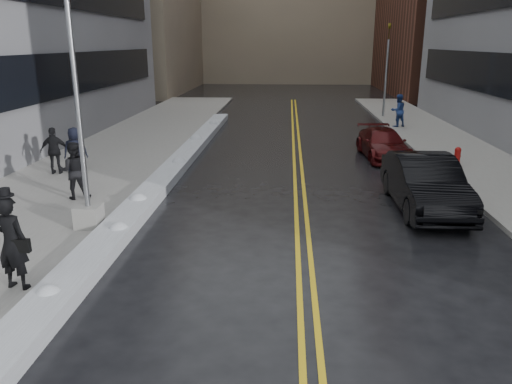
% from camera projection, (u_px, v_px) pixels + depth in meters
% --- Properties ---
extents(ground, '(160.00, 160.00, 0.00)m').
position_uv_depth(ground, '(197.00, 266.00, 11.53)').
color(ground, black).
rests_on(ground, ground).
extents(sidewalk_west, '(5.50, 50.00, 0.15)m').
position_uv_depth(sidewalk_west, '(106.00, 161.00, 21.42)').
color(sidewalk_west, gray).
rests_on(sidewalk_west, ground).
extents(sidewalk_east, '(4.00, 50.00, 0.15)m').
position_uv_depth(sidewalk_east, '(481.00, 167.00, 20.46)').
color(sidewalk_east, gray).
rests_on(sidewalk_east, ground).
extents(lane_line_left, '(0.12, 50.00, 0.01)m').
position_uv_depth(lane_line_left, '(294.00, 165.00, 20.95)').
color(lane_line_left, gold).
rests_on(lane_line_left, ground).
extents(lane_line_right, '(0.12, 50.00, 0.01)m').
position_uv_depth(lane_line_right, '(301.00, 166.00, 20.93)').
color(lane_line_right, gold).
rests_on(lane_line_right, ground).
extents(snow_ridge, '(0.90, 30.00, 0.34)m').
position_uv_depth(snow_ridge, '(171.00, 172.00, 19.28)').
color(snow_ridge, silver).
rests_on(snow_ridge, ground).
extents(building_west_far, '(14.00, 22.00, 18.00)m').
position_uv_depth(building_west_far, '(122.00, 2.00, 51.93)').
color(building_west_far, gray).
rests_on(building_west_far, ground).
extents(lamppost, '(0.65, 0.65, 7.62)m').
position_uv_depth(lamppost, '(81.00, 140.00, 12.92)').
color(lamppost, gray).
rests_on(lamppost, sidewalk_west).
extents(fire_hydrant, '(0.26, 0.26, 0.73)m').
position_uv_depth(fire_hydrant, '(457.00, 155.00, 20.38)').
color(fire_hydrant, maroon).
rests_on(fire_hydrant, sidewalk_east).
extents(traffic_signal, '(0.16, 0.20, 6.00)m').
position_uv_depth(traffic_signal, '(387.00, 67.00, 32.97)').
color(traffic_signal, gray).
rests_on(traffic_signal, sidewalk_east).
extents(pedestrian_fedora, '(0.79, 0.59, 1.96)m').
position_uv_depth(pedestrian_fedora, '(12.00, 243.00, 9.95)').
color(pedestrian_fedora, black).
rests_on(pedestrian_fedora, sidewalk_west).
extents(pedestrian_b, '(1.03, 0.88, 1.84)m').
position_uv_depth(pedestrian_b, '(74.00, 171.00, 15.80)').
color(pedestrian_b, black).
rests_on(pedestrian_b, sidewalk_west).
extents(pedestrian_c, '(1.01, 0.82, 1.78)m').
position_uv_depth(pedestrian_c, '(75.00, 151.00, 18.86)').
color(pedestrian_c, black).
rests_on(pedestrian_c, sidewalk_west).
extents(pedestrian_d, '(1.10, 0.62, 1.78)m').
position_uv_depth(pedestrian_d, '(55.00, 151.00, 18.84)').
color(pedestrian_d, black).
rests_on(pedestrian_d, sidewalk_west).
extents(pedestrian_east, '(1.14, 1.03, 1.90)m').
position_uv_depth(pedestrian_east, '(398.00, 110.00, 29.41)').
color(pedestrian_east, navy).
rests_on(pedestrian_east, sidewalk_east).
extents(car_black, '(1.84, 5.06, 1.66)m').
position_uv_depth(car_black, '(425.00, 183.00, 15.26)').
color(car_black, black).
rests_on(car_black, ground).
extents(car_maroon, '(2.08, 4.48, 1.27)m').
position_uv_depth(car_maroon, '(383.00, 144.00, 22.17)').
color(car_maroon, '#3E0A0B').
rests_on(car_maroon, ground).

